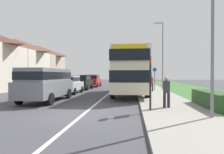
# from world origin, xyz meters

# --- Properties ---
(ground_plane) EXTENTS (120.00, 120.00, 0.00)m
(ground_plane) POSITION_xyz_m (0.00, 0.00, 0.00)
(ground_plane) COLOR #424247
(lane_marking_centre) EXTENTS (0.14, 60.00, 0.01)m
(lane_marking_centre) POSITION_xyz_m (0.00, 8.00, 0.00)
(lane_marking_centre) COLOR silver
(lane_marking_centre) RESTS_ON ground_plane
(pavement_near_side) EXTENTS (3.20, 68.00, 0.12)m
(pavement_near_side) POSITION_xyz_m (4.20, 6.00, 0.06)
(pavement_near_side) COLOR gray
(pavement_near_side) RESTS_ON ground_plane
(grass_verge_seaward) EXTENTS (6.00, 68.00, 0.08)m
(grass_verge_seaward) POSITION_xyz_m (8.50, 6.00, 0.04)
(grass_verge_seaward) COLOR #3D6B33
(grass_verge_seaward) RESTS_ON ground_plane
(roadside_hedge) EXTENTS (1.10, 3.79, 0.90)m
(roadside_hedge) POSITION_xyz_m (6.30, 1.91, 0.45)
(roadside_hedge) COLOR #2D5128
(roadside_hedge) RESTS_ON ground_plane
(double_decker_bus) EXTENTS (2.80, 10.13, 3.70)m
(double_decker_bus) POSITION_xyz_m (1.99, 8.66, 2.14)
(double_decker_bus) COLOR beige
(double_decker_bus) RESTS_ON ground_plane
(parked_van_grey) EXTENTS (2.11, 5.25, 2.15)m
(parked_van_grey) POSITION_xyz_m (-3.47, 3.95, 1.28)
(parked_van_grey) COLOR slate
(parked_van_grey) RESTS_ON ground_plane
(parked_car_silver) EXTENTS (2.00, 3.97, 1.68)m
(parked_car_silver) POSITION_xyz_m (-3.70, 9.22, 0.92)
(parked_car_silver) COLOR #B7B7BC
(parked_car_silver) RESTS_ON ground_plane
(parked_car_black) EXTENTS (1.89, 4.07, 1.71)m
(parked_car_black) POSITION_xyz_m (-3.67, 14.21, 0.93)
(parked_car_black) COLOR black
(parked_car_black) RESTS_ON ground_plane
(parked_car_red) EXTENTS (1.96, 4.05, 1.74)m
(parked_car_red) POSITION_xyz_m (-3.49, 19.47, 0.95)
(parked_car_red) COLOR #B21E1E
(parked_car_red) RESTS_ON ground_plane
(pedestrian_at_stop) EXTENTS (0.34, 0.34, 1.67)m
(pedestrian_at_stop) POSITION_xyz_m (3.87, 1.48, 0.98)
(pedestrian_at_stop) COLOR #23232D
(pedestrian_at_stop) RESTS_ON ground_plane
(pedestrian_walking_away) EXTENTS (0.34, 0.34, 1.67)m
(pedestrian_walking_away) POSITION_xyz_m (4.04, 10.94, 0.98)
(pedestrian_walking_away) COLOR #23232D
(pedestrian_walking_away) RESTS_ON ground_plane
(bus_stop_sign) EXTENTS (0.09, 0.52, 2.60)m
(bus_stop_sign) POSITION_xyz_m (3.00, 0.68, 1.54)
(bus_stop_sign) COLOR black
(bus_stop_sign) RESTS_ON ground_plane
(cycle_route_sign) EXTENTS (0.44, 0.08, 2.52)m
(cycle_route_sign) POSITION_xyz_m (4.61, 13.39, 1.43)
(cycle_route_sign) COLOR slate
(cycle_route_sign) RESTS_ON ground_plane
(street_lamp_near) EXTENTS (1.14, 0.20, 7.77)m
(street_lamp_near) POSITION_xyz_m (5.14, -0.63, 4.44)
(street_lamp_near) COLOR slate
(street_lamp_near) RESTS_ON ground_plane
(street_lamp_mid) EXTENTS (1.14, 0.20, 7.53)m
(street_lamp_mid) POSITION_xyz_m (5.42, 13.82, 4.32)
(street_lamp_mid) COLOR slate
(street_lamp_mid) RESTS_ON ground_plane
(street_lamp_far) EXTENTS (1.14, 0.20, 7.52)m
(street_lamp_far) POSITION_xyz_m (5.45, 28.21, 4.31)
(street_lamp_far) COLOR slate
(street_lamp_far) RESTS_ON ground_plane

